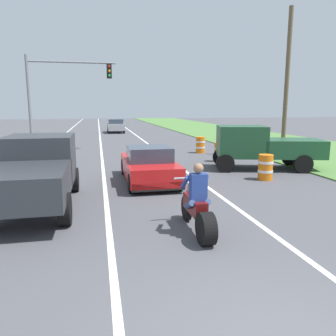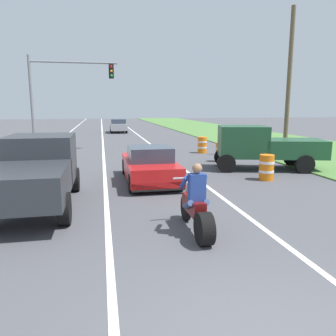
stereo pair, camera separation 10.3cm
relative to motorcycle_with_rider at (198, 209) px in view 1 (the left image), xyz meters
name	(u,v)px [view 1 (the left image)]	position (x,y,z in m)	size (l,w,h in m)	color
lane_stripe_left_solid	(46,150)	(-5.55, 16.13, -0.59)	(0.14, 120.00, 0.01)	white
lane_stripe_right_solid	(153,147)	(1.65, 16.13, -0.59)	(0.14, 120.00, 0.01)	white
lane_stripe_centre_dashed	(101,149)	(-1.95, 16.13, -0.59)	(0.14, 120.00, 0.01)	white
grass_verge_right	(283,144)	(11.77, 16.13, -0.56)	(10.00, 120.00, 0.06)	#517F3D
motorcycle_with_rider	(198,209)	(0.00, 0.00, 0.00)	(0.70, 2.21, 1.62)	black
sports_car_red	(149,166)	(-0.27, 5.46, 0.04)	(1.84, 4.30, 1.37)	red
pickup_truck_left_lane_dark_grey	(36,169)	(-3.84, 2.83, 0.51)	(2.02, 4.80, 1.98)	#2D3035
pickup_truck_right_shoulder_dark_green	(262,145)	(5.18, 7.01, 0.51)	(5.14, 3.14, 1.98)	#1E4C2D
traffic_light_mast_near	(57,87)	(-4.52, 15.67, 3.46)	(5.50, 0.34, 6.00)	gray
utility_pole_roadside	(287,84)	(8.29, 10.38, 3.49)	(0.24, 0.24, 8.16)	brown
construction_barrel_nearest	(265,167)	(4.26, 4.87, -0.09)	(0.58, 0.58, 1.00)	orange
construction_barrel_mid	(220,152)	(4.08, 9.43, -0.09)	(0.58, 0.58, 1.00)	orange
construction_barrel_far	(200,145)	(4.09, 12.79, -0.09)	(0.58, 0.58, 1.00)	orange
distant_car_far_ahead	(116,126)	(-0.16, 30.69, 0.18)	(1.80, 4.00, 1.50)	#99999E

